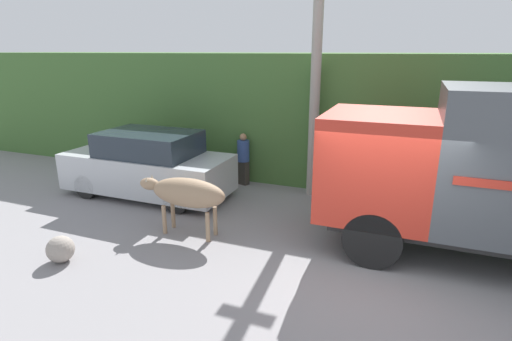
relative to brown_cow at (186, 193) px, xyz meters
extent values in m
plane|color=gray|center=(3.98, -0.13, -0.94)|extent=(60.00, 60.00, 0.00)
cube|color=#426B33|center=(3.98, 6.36, 0.94)|extent=(32.00, 5.03, 3.77)
cube|color=#C6B793|center=(-2.90, 5.22, 0.60)|extent=(5.67, 2.40, 3.08)
cube|color=#4C4742|center=(-2.90, 5.22, 2.22)|extent=(5.97, 2.70, 0.16)
cube|color=#2D2D2D|center=(6.13, 1.04, -0.32)|extent=(6.27, 1.80, 0.18)
cube|color=red|center=(3.75, 1.04, 0.77)|extent=(2.04, 2.25, 1.99)
cube|color=#232D38|center=(2.70, 1.04, 1.13)|extent=(0.04, 1.91, 0.70)
cylinder|color=black|center=(3.85, 0.16, -0.41)|extent=(1.07, 0.50, 1.07)
ellipsoid|color=#9E7F60|center=(0.05, 0.00, 0.01)|extent=(1.71, 0.62, 0.62)
ellipsoid|color=#9E7F60|center=(-0.93, 0.00, 0.09)|extent=(0.46, 0.27, 0.27)
cone|color=#B7AD93|center=(-0.93, -0.11, 0.23)|extent=(0.06, 0.06, 0.11)
cone|color=#B7AD93|center=(-0.93, 0.11, 0.23)|extent=(0.06, 0.06, 0.11)
cylinder|color=#9E7F60|center=(-0.48, -0.17, -0.62)|extent=(0.09, 0.09, 0.65)
cylinder|color=#9E7F60|center=(-0.48, 0.17, -0.62)|extent=(0.09, 0.09, 0.65)
cylinder|color=#9E7F60|center=(0.58, -0.17, -0.62)|extent=(0.09, 0.09, 0.65)
cylinder|color=#9E7F60|center=(0.58, 0.17, -0.62)|extent=(0.09, 0.09, 0.65)
cube|color=silver|center=(-2.28, 1.76, -0.27)|extent=(4.57, 1.86, 0.98)
cube|color=#232D38|center=(-2.17, 1.76, 0.53)|extent=(2.51, 1.71, 0.62)
cylinder|color=black|center=(-3.70, 0.97, -0.61)|extent=(0.66, 0.30, 0.66)
cylinder|color=black|center=(-0.86, 0.97, -0.61)|extent=(0.66, 0.30, 0.66)
cube|color=#38332D|center=(-0.21, 3.56, -0.59)|extent=(0.35, 0.29, 0.71)
cylinder|color=#334C8C|center=(-0.21, 3.56, 0.08)|extent=(0.46, 0.46, 0.62)
sphere|color=#A87A56|center=(-0.21, 3.56, 0.50)|extent=(0.21, 0.21, 0.21)
cylinder|color=#9E998E|center=(1.87, 3.48, 2.10)|extent=(0.26, 0.26, 6.08)
sphere|color=gray|center=(-1.62, -1.92, -0.69)|extent=(0.51, 0.51, 0.51)
camera|label=1|loc=(4.29, -6.87, 2.90)|focal=28.00mm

